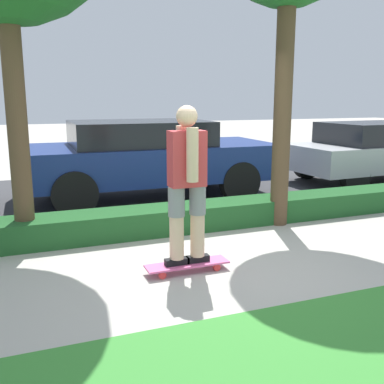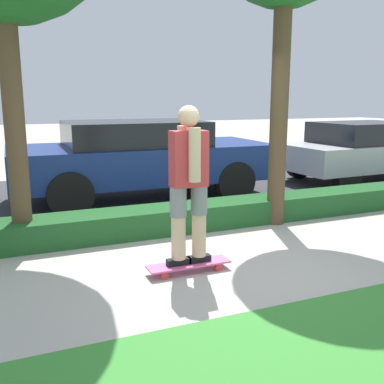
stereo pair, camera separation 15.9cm
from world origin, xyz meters
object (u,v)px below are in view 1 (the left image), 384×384
at_px(parked_car_middle, 146,156).
at_px(skateboard, 187,265).
at_px(skater_person, 187,182).
at_px(parked_car_rear, 374,150).

bearing_deg(parked_car_middle, skateboard, -98.08).
relative_size(skateboard, parked_car_middle, 0.19).
xyz_separation_m(skateboard, skater_person, (0.00, 0.00, 0.91)).
height_order(skateboard, parked_car_middle, parked_car_middle).
bearing_deg(parked_car_rear, skateboard, -150.56).
height_order(skater_person, parked_car_rear, skater_person).
bearing_deg(skateboard, parked_car_middle, 81.14).
xyz_separation_m(skater_person, parked_car_middle, (0.58, 3.73, -0.21)).
bearing_deg(skateboard, parked_car_rear, 31.58).
bearing_deg(parked_car_middle, parked_car_rear, -1.01).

